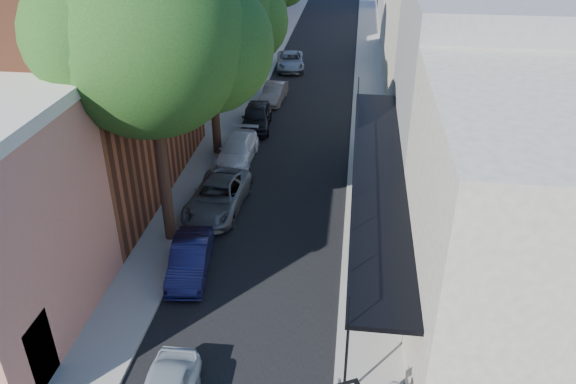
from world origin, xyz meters
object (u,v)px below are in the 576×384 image
(parked_car_e, at_px, (257,117))
(oak_near, at_px, (163,39))
(parked_car_d, at_px, (238,150))
(oak_mid, at_px, (218,14))
(parked_car_b, at_px, (190,259))
(parked_car_g, at_px, (290,61))
(parked_car_c, at_px, (218,197))
(parked_car_f, at_px, (274,93))

(parked_car_e, bearing_deg, oak_near, -100.05)
(parked_car_d, height_order, parked_car_e, parked_car_e)
(oak_mid, height_order, parked_car_b, oak_mid)
(oak_mid, distance_m, parked_car_d, 6.57)
(oak_mid, relative_size, parked_car_b, 2.77)
(parked_car_d, bearing_deg, parked_car_g, 88.36)
(parked_car_b, bearing_deg, parked_car_d, 83.92)
(parked_car_b, height_order, parked_car_d, parked_car_b)
(parked_car_g, bearing_deg, oak_near, -101.38)
(oak_near, bearing_deg, parked_car_d, 83.82)
(parked_car_c, bearing_deg, parked_car_d, 94.70)
(oak_near, bearing_deg, parked_car_e, 85.07)
(oak_near, distance_m, parked_car_c, 7.62)
(parked_car_b, bearing_deg, parked_car_g, 81.49)
(parked_car_e, relative_size, parked_car_g, 0.92)
(oak_mid, bearing_deg, parked_car_b, -84.43)
(parked_car_f, relative_size, parked_car_g, 0.82)
(oak_mid, height_order, parked_car_f, oak_mid)
(parked_car_g, bearing_deg, oak_mid, -103.58)
(parked_car_c, xyz_separation_m, parked_car_e, (0.08, 9.21, 0.03))
(parked_car_b, height_order, parked_car_g, parked_car_b)
(parked_car_c, bearing_deg, parked_car_e, 92.59)
(parked_car_c, bearing_deg, oak_near, -109.03)
(oak_near, xyz_separation_m, parked_car_f, (1.34, 15.85, -7.30))
(oak_mid, distance_m, parked_car_g, 16.49)
(parked_car_e, distance_m, parked_car_g, 11.64)
(parked_car_b, xyz_separation_m, parked_car_g, (0.59, 25.31, -0.01))
(parked_car_b, bearing_deg, parked_car_c, 83.39)
(oak_near, relative_size, parked_car_c, 2.45)
(parked_car_b, bearing_deg, oak_near, 105.54)
(parked_car_d, relative_size, parked_car_e, 1.04)
(oak_mid, relative_size, parked_car_g, 2.38)
(parked_car_e, bearing_deg, parked_car_c, -95.64)
(oak_near, height_order, oak_mid, oak_near)
(parked_car_b, relative_size, parked_car_e, 0.93)
(parked_car_d, height_order, parked_car_g, parked_car_d)
(oak_mid, height_order, parked_car_c, oak_mid)
(oak_near, height_order, parked_car_b, oak_near)
(oak_mid, distance_m, parked_car_f, 10.30)
(oak_mid, xyz_separation_m, parked_car_b, (1.00, -10.23, -6.45))
(parked_car_b, height_order, parked_car_f, parked_car_b)
(oak_near, height_order, parked_car_d, oak_near)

